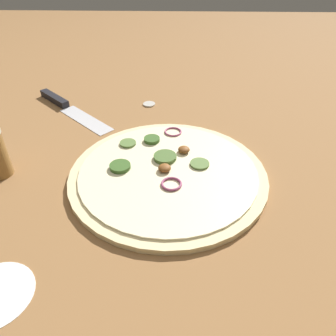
{
  "coord_description": "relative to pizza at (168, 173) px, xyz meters",
  "views": [
    {
      "loc": [
        0.01,
        -0.5,
        0.39
      ],
      "look_at": [
        0.0,
        0.0,
        0.02
      ],
      "focal_mm": 35.0,
      "sensor_mm": 36.0,
      "label": 1
    }
  ],
  "objects": [
    {
      "name": "ground_plane",
      "position": [
        0.0,
        -0.0,
        -0.01
      ],
      "size": [
        3.0,
        3.0,
        0.0
      ],
      "primitive_type": "plane",
      "color": "olive"
    },
    {
      "name": "pizza",
      "position": [
        0.0,
        0.0,
        0.0
      ],
      "size": [
        0.38,
        0.38,
        0.03
      ],
      "color": "beige",
      "rests_on": "ground_plane"
    },
    {
      "name": "knife",
      "position": [
        -0.29,
        0.29,
        -0.0
      ],
      "size": [
        0.24,
        0.23,
        0.02
      ],
      "rotation": [
        0.0,
        0.0,
        5.53
      ],
      "color": "silver",
      "rests_on": "ground_plane"
    },
    {
      "name": "loose_cap",
      "position": [
        -0.06,
        0.31,
        -0.0
      ],
      "size": [
        0.03,
        0.03,
        0.01
      ],
      "color": "beige",
      "rests_on": "ground_plane"
    }
  ]
}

